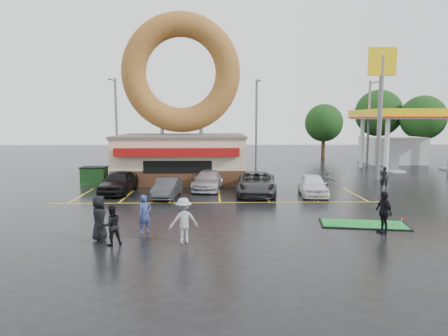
{
  "coord_description": "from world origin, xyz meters",
  "views": [
    {
      "loc": [
        -0.33,
        -19.97,
        4.89
      ],
      "look_at": [
        0.23,
        2.43,
        2.2
      ],
      "focal_mm": 32.0,
      "sensor_mm": 36.0,
      "label": 1
    }
  ],
  "objects_px": {
    "streetlight_left": "(116,121)",
    "person_cameraman": "(384,212)",
    "donut_shop": "(182,125)",
    "car_black": "(119,182)",
    "shell_sign": "(381,89)",
    "car_dgrey": "(167,188)",
    "car_silver": "(208,180)",
    "car_grey": "(256,183)",
    "streetlight_mid": "(256,121)",
    "car_white": "(313,185)",
    "putting_green": "(363,224)",
    "dumpster": "(94,176)",
    "person_blue": "(145,214)",
    "streetlight_right": "(369,121)",
    "gas_station": "(410,132)"
  },
  "relations": [
    {
      "from": "streetlight_left",
      "to": "person_cameraman",
      "type": "xyz_separation_m",
      "value": [
        17.04,
        -23.07,
        -3.86
      ]
    },
    {
      "from": "streetlight_left",
      "to": "person_cameraman",
      "type": "height_order",
      "value": "streetlight_left"
    },
    {
      "from": "donut_shop",
      "to": "car_black",
      "type": "height_order",
      "value": "donut_shop"
    },
    {
      "from": "shell_sign",
      "to": "car_dgrey",
      "type": "distance_m",
      "value": 18.96
    },
    {
      "from": "car_silver",
      "to": "car_grey",
      "type": "relative_size",
      "value": 0.85
    },
    {
      "from": "streetlight_mid",
      "to": "car_white",
      "type": "height_order",
      "value": "streetlight_mid"
    },
    {
      "from": "person_cameraman",
      "to": "putting_green",
      "type": "xyz_separation_m",
      "value": [
        -0.36,
        1.3,
        -0.89
      ]
    },
    {
      "from": "streetlight_mid",
      "to": "car_grey",
      "type": "distance_m",
      "value": 15.55
    },
    {
      "from": "car_silver",
      "to": "donut_shop",
      "type": "bearing_deg",
      "value": 121.3
    },
    {
      "from": "donut_shop",
      "to": "dumpster",
      "type": "xyz_separation_m",
      "value": [
        -6.48,
        -2.62,
        -3.81
      ]
    },
    {
      "from": "person_blue",
      "to": "car_white",
      "type": "bearing_deg",
      "value": 2.66
    },
    {
      "from": "streetlight_right",
      "to": "putting_green",
      "type": "distance_m",
      "value": 25.98
    },
    {
      "from": "donut_shop",
      "to": "car_silver",
      "type": "distance_m",
      "value": 6.64
    },
    {
      "from": "person_cameraman",
      "to": "gas_station",
      "type": "bearing_deg",
      "value": 141.5
    },
    {
      "from": "gas_station",
      "to": "shell_sign",
      "type": "relative_size",
      "value": 1.29
    },
    {
      "from": "person_blue",
      "to": "dumpster",
      "type": "relative_size",
      "value": 0.94
    },
    {
      "from": "car_dgrey",
      "to": "gas_station",
      "type": "bearing_deg",
      "value": 40.82
    },
    {
      "from": "car_white",
      "to": "dumpster",
      "type": "xyz_separation_m",
      "value": [
        -15.56,
        4.83,
        -0.05
      ]
    },
    {
      "from": "streetlight_right",
      "to": "car_black",
      "type": "distance_m",
      "value": 27.69
    },
    {
      "from": "gas_station",
      "to": "person_cameraman",
      "type": "height_order",
      "value": "gas_station"
    },
    {
      "from": "shell_sign",
      "to": "streetlight_right",
      "type": "relative_size",
      "value": 1.18
    },
    {
      "from": "donut_shop",
      "to": "streetlight_left",
      "type": "distance_m",
      "value": 9.87
    },
    {
      "from": "streetlight_right",
      "to": "person_blue",
      "type": "distance_m",
      "value": 31.79
    },
    {
      "from": "car_dgrey",
      "to": "person_blue",
      "type": "distance_m",
      "value": 8.08
    },
    {
      "from": "car_black",
      "to": "car_dgrey",
      "type": "height_order",
      "value": "car_black"
    },
    {
      "from": "donut_shop",
      "to": "streetlight_mid",
      "type": "distance_m",
      "value": 10.59
    },
    {
      "from": "car_black",
      "to": "car_dgrey",
      "type": "xyz_separation_m",
      "value": [
        3.43,
        -1.56,
        -0.15
      ]
    },
    {
      "from": "dumpster",
      "to": "car_grey",
      "type": "bearing_deg",
      "value": -19.0
    },
    {
      "from": "streetlight_mid",
      "to": "donut_shop",
      "type": "bearing_deg",
      "value": -131.38
    },
    {
      "from": "car_black",
      "to": "dumpster",
      "type": "distance_m",
      "value": 4.61
    },
    {
      "from": "gas_station",
      "to": "person_blue",
      "type": "bearing_deg",
      "value": -134.27
    },
    {
      "from": "streetlight_mid",
      "to": "car_silver",
      "type": "xyz_separation_m",
      "value": [
        -4.77,
        -12.92,
        -4.12
      ]
    },
    {
      "from": "car_silver",
      "to": "dumpster",
      "type": "relative_size",
      "value": 2.55
    },
    {
      "from": "streetlight_right",
      "to": "car_grey",
      "type": "xyz_separation_m",
      "value": [
        -13.54,
        -15.94,
        -4.03
      ]
    },
    {
      "from": "dumpster",
      "to": "putting_green",
      "type": "height_order",
      "value": "dumpster"
    },
    {
      "from": "donut_shop",
      "to": "putting_green",
      "type": "distance_m",
      "value": 18.26
    },
    {
      "from": "streetlight_left",
      "to": "dumpster",
      "type": "relative_size",
      "value": 5.0
    },
    {
      "from": "gas_station",
      "to": "car_dgrey",
      "type": "distance_m",
      "value": 28.36
    },
    {
      "from": "gas_station",
      "to": "car_black",
      "type": "distance_m",
      "value": 30.46
    },
    {
      "from": "car_white",
      "to": "person_blue",
      "type": "relative_size",
      "value": 2.44
    },
    {
      "from": "streetlight_right",
      "to": "car_silver",
      "type": "bearing_deg",
      "value": -140.31
    },
    {
      "from": "streetlight_mid",
      "to": "car_grey",
      "type": "relative_size",
      "value": 1.67
    },
    {
      "from": "streetlight_mid",
      "to": "person_blue",
      "type": "xyz_separation_m",
      "value": [
        -7.34,
        -23.92,
        -3.94
      ]
    },
    {
      "from": "car_silver",
      "to": "person_blue",
      "type": "bearing_deg",
      "value": -95.97
    },
    {
      "from": "donut_shop",
      "to": "person_cameraman",
      "type": "height_order",
      "value": "donut_shop"
    },
    {
      "from": "streetlight_left",
      "to": "car_black",
      "type": "xyz_separation_m",
      "value": [
        3.26,
        -13.28,
        -4.01
      ]
    },
    {
      "from": "dumpster",
      "to": "car_white",
      "type": "bearing_deg",
      "value": -16.11
    },
    {
      "from": "car_grey",
      "to": "dumpster",
      "type": "xyz_separation_m",
      "value": [
        -11.94,
        4.37,
        -0.1
      ]
    },
    {
      "from": "car_black",
      "to": "putting_green",
      "type": "relative_size",
      "value": 1.08
    },
    {
      "from": "donut_shop",
      "to": "shell_sign",
      "type": "height_order",
      "value": "donut_shop"
    }
  ]
}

